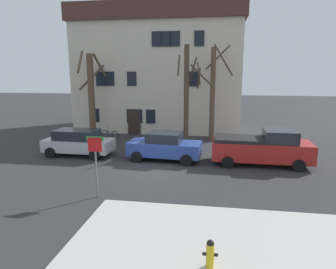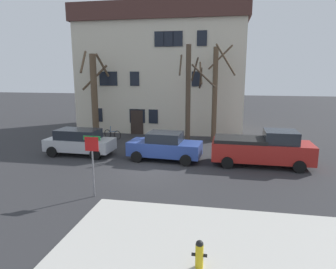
% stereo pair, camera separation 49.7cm
% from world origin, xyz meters
% --- Properties ---
extents(ground_plane, '(120.00, 120.00, 0.00)m').
position_xyz_m(ground_plane, '(0.00, 0.00, 0.00)').
color(ground_plane, '#2D2D30').
extents(sidewalk_slab, '(10.67, 6.15, 0.12)m').
position_xyz_m(sidewalk_slab, '(4.46, -7.47, 0.06)').
color(sidewalk_slab, '#B7B5AD').
rests_on(sidewalk_slab, ground_plane).
extents(building_main, '(15.28, 7.81, 11.09)m').
position_xyz_m(building_main, '(-1.78, 13.37, 5.61)').
color(building_main, beige).
rests_on(building_main, ground_plane).
extents(tree_bare_near, '(2.50, 2.49, 7.08)m').
position_xyz_m(tree_bare_near, '(-6.54, 8.03, 3.66)').
color(tree_bare_near, brown).
rests_on(tree_bare_near, ground_plane).
extents(tree_bare_mid, '(2.63, 3.01, 7.27)m').
position_xyz_m(tree_bare_mid, '(1.49, 6.56, 3.85)').
color(tree_bare_mid, '#4C3D2D').
rests_on(tree_bare_mid, ground_plane).
extents(tree_bare_far, '(2.85, 2.81, 7.39)m').
position_xyz_m(tree_bare_far, '(3.29, 8.05, 3.89)').
color(tree_bare_far, brown).
rests_on(tree_bare_far, ground_plane).
extents(car_silver_wagon, '(4.43, 2.16, 1.69)m').
position_xyz_m(car_silver_wagon, '(-5.19, 2.36, 0.88)').
color(car_silver_wagon, '#B7BABF').
rests_on(car_silver_wagon, ground_plane).
extents(car_blue_sedan, '(4.55, 2.35, 1.73)m').
position_xyz_m(car_blue_sedan, '(0.53, 2.17, 0.87)').
color(car_blue_sedan, '#2D4799').
rests_on(car_blue_sedan, ground_plane).
extents(pickup_truck_red, '(5.63, 2.36, 2.08)m').
position_xyz_m(pickup_truck_red, '(6.28, 2.11, 1.01)').
color(pickup_truck_red, '#AD231E').
rests_on(pickup_truck_red, ground_plane).
extents(fire_hydrant, '(0.42, 0.22, 0.79)m').
position_xyz_m(fire_hydrant, '(3.50, -8.19, 0.53)').
color(fire_hydrant, gold).
rests_on(fire_hydrant, sidewalk_slab).
extents(street_sign_pole, '(0.76, 0.07, 2.68)m').
position_xyz_m(street_sign_pole, '(-1.40, -3.95, 1.89)').
color(street_sign_pole, slate).
rests_on(street_sign_pole, ground_plane).
extents(bicycle_leaning, '(1.66, 0.66, 1.03)m').
position_xyz_m(bicycle_leaning, '(-4.87, 7.46, 0.37)').
color(bicycle_leaning, black).
rests_on(bicycle_leaning, ground_plane).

